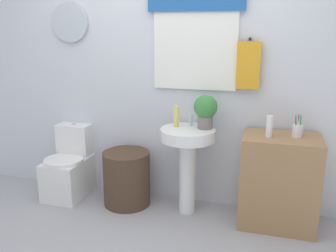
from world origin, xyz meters
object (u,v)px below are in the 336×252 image
pedestal_sink (188,151)px  toothbrush_cup (297,130)px  laundry_hamper (127,178)px  potted_plant (206,110)px  wooden_cabinet (279,181)px  soap_bottle (176,116)px  lotion_bottle (269,126)px  toilet (69,169)px

pedestal_sink → toothbrush_cup: bearing=1.3°
laundry_hamper → toothbrush_cup: (1.50, 0.02, 0.59)m
pedestal_sink → potted_plant: 0.41m
pedestal_sink → potted_plant: bearing=23.2°
wooden_cabinet → soap_bottle: bearing=176.9°
laundry_hamper → potted_plant: potted_plant is taller
potted_plant → toothbrush_cup: 0.78m
lotion_bottle → wooden_cabinet: bearing=19.9°
lotion_bottle → toothbrush_cup: 0.23m
soap_bottle → toothbrush_cup: size_ratio=1.01×
laundry_hamper → pedestal_sink: size_ratio=0.66×
toilet → wooden_cabinet: 2.03m
wooden_cabinet → soap_bottle: size_ratio=4.24×
toilet → wooden_cabinet: wooden_cabinet is taller
soap_bottle → wooden_cabinet: bearing=-3.1°
wooden_cabinet → toothbrush_cup: size_ratio=4.27×
laundry_hamper → toothbrush_cup: size_ratio=2.81×
wooden_cabinet → pedestal_sink: bearing=180.0°
pedestal_sink → lotion_bottle: lotion_bottle is taller
potted_plant → toothbrush_cup: potted_plant is taller
laundry_hamper → wooden_cabinet: size_ratio=0.66×
laundry_hamper → toothbrush_cup: toothbrush_cup is taller
soap_bottle → toothbrush_cup: bearing=-1.7°
pedestal_sink → laundry_hamper: bearing=180.0°
toilet → laundry_hamper: toilet is taller
toilet → pedestal_sink: pedestal_sink is taller
potted_plant → lotion_bottle: (0.54, -0.10, -0.08)m
laundry_hamper → toothbrush_cup: 1.61m
lotion_bottle → potted_plant: bearing=169.6°
toothbrush_cup → pedestal_sink: bearing=-178.7°
pedestal_sink → lotion_bottle: bearing=-3.3°
toilet → lotion_bottle: bearing=-2.2°
laundry_hamper → toilet: bearing=177.0°
soap_bottle → toothbrush_cup: soap_bottle is taller
soap_bottle → laundry_hamper: bearing=-174.0°
wooden_cabinet → lotion_bottle: 0.50m
lotion_bottle → toilet: bearing=177.8°
toilet → lotion_bottle: 2.01m
pedestal_sink → wooden_cabinet: size_ratio=1.00×
wooden_cabinet → lotion_bottle: lotion_bottle is taller
potted_plant → toothbrush_cup: (0.77, -0.04, -0.12)m
toilet → potted_plant: (1.37, 0.03, 0.69)m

